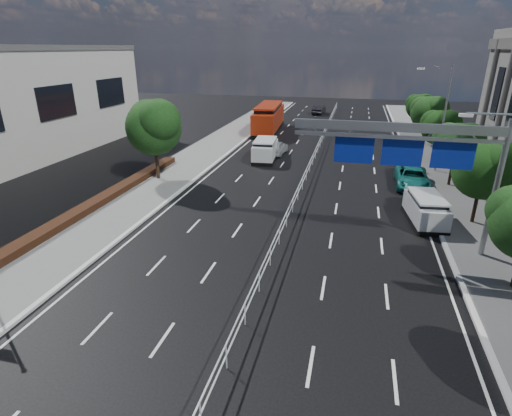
% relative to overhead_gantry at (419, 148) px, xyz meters
% --- Properties ---
extents(ground, '(160.00, 160.00, 0.00)m').
position_rel_overhead_gantry_xyz_m(ground, '(-6.74, -10.05, -5.61)').
color(ground, black).
rests_on(ground, ground).
extents(kerb_near, '(0.25, 140.00, 0.15)m').
position_rel_overhead_gantry_xyz_m(kerb_near, '(-15.74, -10.05, -5.54)').
color(kerb_near, silver).
rests_on(kerb_near, ground).
extents(kerb_far, '(0.25, 140.00, 0.15)m').
position_rel_overhead_gantry_xyz_m(kerb_far, '(2.26, -10.05, -5.54)').
color(kerb_far, silver).
rests_on(kerb_far, ground).
extents(median_fence, '(0.05, 85.00, 1.02)m').
position_rel_overhead_gantry_xyz_m(median_fence, '(-6.74, 12.45, -5.08)').
color(median_fence, silver).
rests_on(median_fence, ground).
extents(hedge_near, '(1.00, 36.00, 0.44)m').
position_rel_overhead_gantry_xyz_m(hedge_near, '(-20.04, -5.05, -5.25)').
color(hedge_near, black).
rests_on(hedge_near, sidewalk_near).
extents(overhead_gantry, '(10.24, 0.38, 7.45)m').
position_rel_overhead_gantry_xyz_m(overhead_gantry, '(0.00, 0.00, 0.00)').
color(overhead_gantry, gray).
rests_on(overhead_gantry, ground).
extents(streetlight_far, '(2.78, 2.40, 9.00)m').
position_rel_overhead_gantry_xyz_m(streetlight_far, '(3.76, 15.95, -0.40)').
color(streetlight_far, gray).
rests_on(streetlight_far, ground).
extents(near_tree_back, '(4.84, 4.51, 6.69)m').
position_rel_overhead_gantry_xyz_m(near_tree_back, '(-18.68, 7.92, -1.00)').
color(near_tree_back, black).
rests_on(near_tree_back, ground).
extents(far_tree_d, '(3.85, 3.59, 5.34)m').
position_rel_overhead_gantry_xyz_m(far_tree_d, '(4.51, 4.42, -1.92)').
color(far_tree_d, black).
rests_on(far_tree_d, ground).
extents(far_tree_e, '(3.63, 3.38, 5.13)m').
position_rel_overhead_gantry_xyz_m(far_tree_e, '(4.51, 11.93, -2.05)').
color(far_tree_e, black).
rests_on(far_tree_e, ground).
extents(far_tree_f, '(3.52, 3.28, 5.02)m').
position_rel_overhead_gantry_xyz_m(far_tree_f, '(4.50, 19.43, -2.12)').
color(far_tree_f, black).
rests_on(far_tree_f, ground).
extents(far_tree_g, '(3.96, 3.69, 5.45)m').
position_rel_overhead_gantry_xyz_m(far_tree_g, '(4.51, 26.92, -1.85)').
color(far_tree_g, black).
rests_on(far_tree_g, ground).
extents(far_tree_h, '(3.41, 3.18, 4.91)m').
position_rel_overhead_gantry_xyz_m(far_tree_h, '(4.50, 34.43, -2.18)').
color(far_tree_h, black).
rests_on(far_tree_h, ground).
extents(white_minivan, '(2.42, 4.87, 2.05)m').
position_rel_overhead_gantry_xyz_m(white_minivan, '(-11.48, 16.20, -4.60)').
color(white_minivan, black).
rests_on(white_minivan, ground).
extents(red_bus, '(3.47, 11.67, 3.44)m').
position_rel_overhead_gantry_xyz_m(red_bus, '(-14.24, 30.54, -3.81)').
color(red_bus, black).
rests_on(red_bus, ground).
extents(near_car_silver, '(1.99, 4.31, 1.43)m').
position_rel_overhead_gantry_xyz_m(near_car_silver, '(-10.84, 18.70, -4.89)').
color(near_car_silver, '#A0A3A7').
rests_on(near_car_silver, ground).
extents(near_car_dark, '(1.97, 4.61, 1.48)m').
position_rel_overhead_gantry_xyz_m(near_car_dark, '(-9.25, 46.85, -4.87)').
color(near_car_dark, black).
rests_on(near_car_dark, ground).
extents(silver_minivan, '(2.37, 4.53, 1.80)m').
position_rel_overhead_gantry_xyz_m(silver_minivan, '(1.56, 3.95, -4.72)').
color(silver_minivan, black).
rests_on(silver_minivan, ground).
extents(parked_car_teal, '(2.54, 5.35, 1.48)m').
position_rel_overhead_gantry_xyz_m(parked_car_teal, '(1.56, 11.05, -4.87)').
color(parked_car_teal, '#186C66').
rests_on(parked_car_teal, ground).
extents(parked_car_dark, '(2.04, 4.72, 1.36)m').
position_rel_overhead_gantry_xyz_m(parked_car_dark, '(1.56, 13.14, -4.93)').
color(parked_car_dark, black).
rests_on(parked_car_dark, ground).
extents(pedestrian_a, '(0.82, 0.64, 1.97)m').
position_rel_overhead_gantry_xyz_m(pedestrian_a, '(6.66, 8.29, -4.48)').
color(pedestrian_a, gray).
rests_on(pedestrian_a, sidewalk_far).
extents(pedestrian_b, '(1.05, 0.89, 1.92)m').
position_rel_overhead_gantry_xyz_m(pedestrian_b, '(5.73, 3.32, -4.51)').
color(pedestrian_b, gray).
rests_on(pedestrian_b, sidewalk_far).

